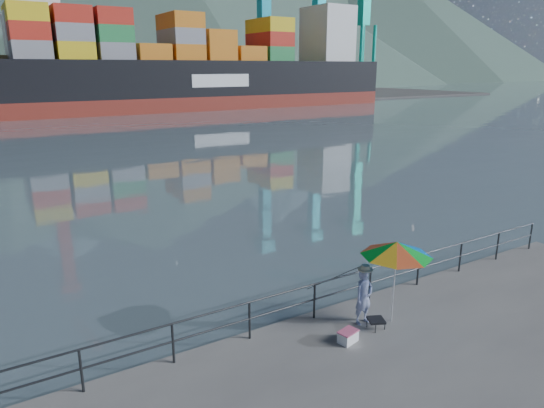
{
  "coord_description": "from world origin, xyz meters",
  "views": [
    {
      "loc": [
        -6.17,
        -7.84,
        6.59
      ],
      "look_at": [
        2.28,
        6.0,
        2.0
      ],
      "focal_mm": 32.0,
      "sensor_mm": 36.0,
      "label": 1
    }
  ],
  "objects_px": {
    "fisherman": "(364,297)",
    "beach_umbrella": "(397,249)",
    "container_ship": "(215,72)",
    "cooler_bag": "(348,337)"
  },
  "relations": [
    {
      "from": "fisherman",
      "to": "container_ship",
      "type": "bearing_deg",
      "value": 65.6
    },
    {
      "from": "container_ship",
      "to": "cooler_bag",
      "type": "bearing_deg",
      "value": -112.68
    },
    {
      "from": "fisherman",
      "to": "container_ship",
      "type": "height_order",
      "value": "container_ship"
    },
    {
      "from": "fisherman",
      "to": "cooler_bag",
      "type": "xyz_separation_m",
      "value": [
        -0.96,
        -0.54,
        -0.62
      ]
    },
    {
      "from": "container_ship",
      "to": "fisherman",
      "type": "bearing_deg",
      "value": -112.16
    },
    {
      "from": "cooler_bag",
      "to": "container_ship",
      "type": "relative_size",
      "value": 0.01
    },
    {
      "from": "fisherman",
      "to": "cooler_bag",
      "type": "relative_size",
      "value": 3.16
    },
    {
      "from": "fisherman",
      "to": "beach_umbrella",
      "type": "bearing_deg",
      "value": -28.42
    },
    {
      "from": "beach_umbrella",
      "to": "container_ship",
      "type": "height_order",
      "value": "container_ship"
    },
    {
      "from": "fisherman",
      "to": "beach_umbrella",
      "type": "height_order",
      "value": "beach_umbrella"
    }
  ]
}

